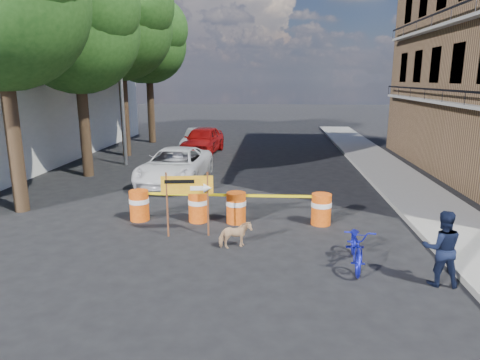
% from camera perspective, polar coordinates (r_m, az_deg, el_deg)
% --- Properties ---
extents(ground, '(120.00, 120.00, 0.00)m').
position_cam_1_polar(ground, '(11.23, -1.46, -7.97)').
color(ground, black).
rests_on(ground, ground).
extents(sidewalk_east, '(2.40, 40.00, 0.15)m').
position_cam_1_polar(sidewalk_east, '(17.65, 21.12, -0.67)').
color(sidewalk_east, gray).
rests_on(sidewalk_east, ground).
extents(tree_mid_a, '(5.25, 5.00, 8.68)m').
position_cam_1_polar(tree_mid_a, '(19.18, -20.79, 18.30)').
color(tree_mid_a, '#332316').
rests_on(tree_mid_a, ground).
extents(tree_mid_b, '(5.67, 5.40, 9.62)m').
position_cam_1_polar(tree_mid_b, '(23.88, -15.64, 19.24)').
color(tree_mid_b, '#332316').
rests_on(tree_mid_b, ground).
extents(tree_far, '(5.04, 4.80, 8.84)m').
position_cam_1_polar(tree_far, '(28.58, -12.06, 17.38)').
color(tree_far, '#332316').
rests_on(tree_far, ground).
extents(streetlamp, '(1.25, 0.18, 8.00)m').
position_cam_1_polar(streetlamp, '(21.11, -15.48, 13.70)').
color(streetlamp, gray).
rests_on(streetlamp, ground).
extents(barrel_far_left, '(0.58, 0.58, 0.90)m').
position_cam_1_polar(barrel_far_left, '(12.93, -13.28, -3.23)').
color(barrel_far_left, '#D6450C').
rests_on(barrel_far_left, ground).
extents(barrel_mid_left, '(0.58, 0.58, 0.90)m').
position_cam_1_polar(barrel_mid_left, '(12.54, -5.60, -3.45)').
color(barrel_mid_left, '#D6450C').
rests_on(barrel_mid_left, ground).
extents(barrel_mid_right, '(0.58, 0.58, 0.90)m').
position_cam_1_polar(barrel_mid_right, '(12.37, -0.52, -3.62)').
color(barrel_mid_right, '#D6450C').
rests_on(barrel_mid_right, ground).
extents(barrel_far_right, '(0.58, 0.58, 0.90)m').
position_cam_1_polar(barrel_far_right, '(12.44, 10.78, -3.76)').
color(barrel_far_right, '#D6450C').
rests_on(barrel_far_right, ground).
extents(detour_sign, '(1.34, 0.29, 1.74)m').
position_cam_1_polar(detour_sign, '(11.17, -6.21, -1.33)').
color(detour_sign, '#592D19').
rests_on(detour_sign, ground).
extents(pedestrian, '(0.81, 0.66, 1.57)m').
position_cam_1_polar(pedestrian, '(9.55, 25.31, -8.21)').
color(pedestrian, black).
rests_on(pedestrian, ground).
extents(bicycle, '(0.74, 1.03, 1.85)m').
position_cam_1_polar(bicycle, '(9.80, 15.44, -5.95)').
color(bicycle, '#161CB7').
rests_on(bicycle, ground).
extents(dog, '(0.87, 0.63, 0.67)m').
position_cam_1_polar(dog, '(10.61, -0.65, -7.35)').
color(dog, tan).
rests_on(dog, ground).
extents(suv_white, '(2.54, 5.04, 1.37)m').
position_cam_1_polar(suv_white, '(17.33, -8.65, 1.90)').
color(suv_white, white).
rests_on(suv_white, ground).
extents(sedan_red, '(2.17, 4.52, 1.49)m').
position_cam_1_polar(sedan_red, '(23.95, -5.01, 5.32)').
color(sedan_red, '#A80E0E').
rests_on(sedan_red, ground).
extents(sedan_silver, '(1.62, 4.14, 1.34)m').
position_cam_1_polar(sedan_silver, '(24.45, -5.35, 5.30)').
color(sedan_silver, '#B5B7BC').
rests_on(sedan_silver, ground).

